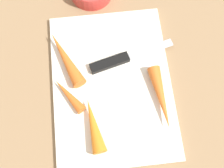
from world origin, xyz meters
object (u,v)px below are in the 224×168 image
object	(u,v)px
carrot_long	(161,98)
carrot_shortest	(68,95)
knife	(115,61)
cutting_board	(112,85)
carrot_longest	(65,58)
carrot_short	(94,125)

from	to	relation	value
carrot_long	carrot_shortest	distance (m)	0.20
knife	cutting_board	bearing A→B (deg)	-117.31
carrot_longest	carrot_long	world-z (taller)	carrot_longest
carrot_long	carrot_shortest	xyz separation A→B (m)	(0.03, 0.20, -0.00)
knife	carrot_shortest	distance (m)	0.13
carrot_shortest	carrot_short	bearing A→B (deg)	177.81
knife	carrot_short	size ratio (longest dim) A/B	1.75
carrot_short	carrot_shortest	size ratio (longest dim) A/B	1.24
knife	carrot_short	distance (m)	0.15
carrot_short	carrot_longest	world-z (taller)	same
carrot_long	cutting_board	bearing A→B (deg)	-120.16
carrot_shortest	carrot_long	bearing A→B (deg)	-133.97
knife	carrot_longest	world-z (taller)	carrot_longest
carrot_short	carrot_long	world-z (taller)	carrot_short
carrot_longest	carrot_long	size ratio (longest dim) A/B	1.03
carrot_longest	carrot_shortest	distance (m)	0.08
carrot_short	carrot_longest	xyz separation A→B (m)	(0.16, 0.05, 0.00)
carrot_longest	carrot_long	xyz separation A→B (m)	(-0.11, -0.20, -0.00)
carrot_shortest	cutting_board	bearing A→B (deg)	-114.90
knife	carrot_shortest	world-z (taller)	carrot_shortest
cutting_board	carrot_longest	xyz separation A→B (m)	(0.07, 0.10, 0.02)
cutting_board	carrot_long	xyz separation A→B (m)	(-0.05, -0.10, 0.02)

